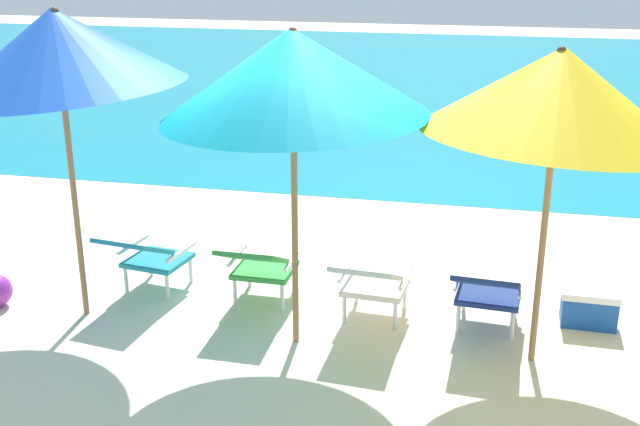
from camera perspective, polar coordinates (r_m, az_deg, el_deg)
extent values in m
plane|color=beige|center=(10.82, 4.14, 2.42)|extent=(40.00, 40.00, 0.00)
cube|color=teal|center=(18.68, 7.90, 9.47)|extent=(40.00, 18.00, 0.01)
cube|color=teal|center=(7.55, -11.57, -3.33)|extent=(0.59, 0.57, 0.04)
cube|color=teal|center=(7.17, -13.26, -2.37)|extent=(0.59, 0.59, 0.27)
cylinder|color=silver|center=(7.88, -12.04, -3.56)|extent=(0.04, 0.04, 0.26)
cylinder|color=silver|center=(7.66, -9.26, -4.05)|extent=(0.04, 0.04, 0.26)
cylinder|color=silver|center=(7.56, -13.75, -4.69)|extent=(0.04, 0.04, 0.26)
cylinder|color=silver|center=(7.33, -10.90, -5.24)|extent=(0.04, 0.04, 0.26)
cube|color=silver|center=(7.64, -13.28, -2.20)|extent=(0.10, 0.50, 0.03)
cube|color=silver|center=(7.37, -9.92, -2.76)|extent=(0.10, 0.50, 0.03)
cube|color=#338E3D|center=(7.20, -3.97, -4.08)|extent=(0.53, 0.51, 0.04)
cube|color=#338E3D|center=(6.78, -4.93, -3.18)|extent=(0.53, 0.52, 0.27)
cylinder|color=silver|center=(7.51, -5.09, -4.35)|extent=(0.04, 0.04, 0.26)
cylinder|color=silver|center=(7.39, -1.84, -4.68)|extent=(0.04, 0.04, 0.26)
cylinder|color=silver|center=(7.15, -6.13, -5.66)|extent=(0.04, 0.04, 0.26)
cylinder|color=silver|center=(7.03, -2.72, -6.03)|extent=(0.04, 0.04, 0.26)
cube|color=silver|center=(7.23, -5.97, -3.01)|extent=(0.04, 0.50, 0.03)
cube|color=silver|center=(7.09, -1.98, -3.39)|extent=(0.04, 0.50, 0.03)
cube|color=silver|center=(6.87, 4.00, -5.28)|extent=(0.55, 0.54, 0.04)
cube|color=silver|center=(6.44, 3.33, -4.41)|extent=(0.56, 0.55, 0.27)
cylinder|color=silver|center=(7.16, 2.63, -5.50)|extent=(0.04, 0.04, 0.26)
cylinder|color=silver|center=(7.08, 6.10, -5.91)|extent=(0.04, 0.04, 0.26)
cylinder|color=silver|center=(6.80, 1.76, -6.93)|extent=(0.04, 0.04, 0.26)
cylinder|color=silver|center=(6.71, 5.42, -7.38)|extent=(0.04, 0.04, 0.26)
cube|color=silver|center=(6.88, 1.91, -4.13)|extent=(0.07, 0.50, 0.03)
cube|color=silver|center=(6.78, 6.18, -4.61)|extent=(0.07, 0.50, 0.03)
cube|color=navy|center=(6.85, 12.01, -5.76)|extent=(0.56, 0.54, 0.04)
cube|color=navy|center=(6.41, 11.87, -4.92)|extent=(0.56, 0.55, 0.27)
cylinder|color=silver|center=(7.12, 10.31, -5.98)|extent=(0.04, 0.04, 0.26)
cylinder|color=silver|center=(7.10, 13.86, -6.34)|extent=(0.04, 0.04, 0.26)
cylinder|color=silver|center=(6.74, 9.88, -7.45)|extent=(0.04, 0.04, 0.26)
cylinder|color=silver|center=(6.72, 13.63, -7.84)|extent=(0.04, 0.04, 0.26)
cube|color=silver|center=(6.82, 9.90, -4.62)|extent=(0.07, 0.50, 0.03)
cube|color=silver|center=(6.79, 14.26, -5.06)|extent=(0.07, 0.50, 0.03)
cylinder|color=olive|center=(6.94, -17.16, 0.53)|extent=(0.05, 0.05, 2.00)
cone|color=blue|center=(6.66, -18.26, 11.09)|extent=(2.24, 2.20, 0.81)
sphere|color=#4C3823|center=(6.63, -18.53, 13.55)|extent=(0.07, 0.07, 0.07)
cylinder|color=olive|center=(6.18, -1.82, -1.42)|extent=(0.05, 0.05, 1.90)
cone|color=#0A93AD|center=(5.86, -1.95, 10.01)|extent=(2.63, 2.62, 0.72)
sphere|color=#4C3823|center=(5.82, -1.98, 12.86)|extent=(0.07, 0.07, 0.07)
cylinder|color=olive|center=(6.14, 15.63, -2.69)|extent=(0.05, 0.05, 1.82)
cone|color=yellow|center=(5.82, 16.69, 8.29)|extent=(2.62, 2.61, 0.76)
sphere|color=#4C3823|center=(5.77, 16.96, 11.06)|extent=(0.07, 0.07, 0.07)
cube|color=#194CA5|center=(7.16, 18.72, -6.59)|extent=(0.46, 0.31, 0.26)
cube|color=white|center=(7.10, 18.86, -5.42)|extent=(0.48, 0.33, 0.06)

